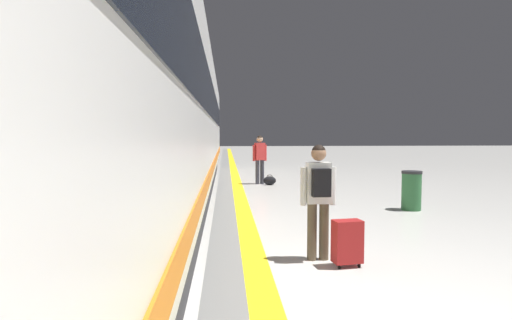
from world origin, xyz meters
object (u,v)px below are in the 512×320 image
(passenger_near, at_px, (319,192))
(duffel_bag_mid, at_px, (270,181))
(suitcase_near, at_px, (347,241))
(passenger_mid, at_px, (260,156))
(waste_bin, at_px, (411,190))
(high_speed_train, at_px, (118,89))

(passenger_near, xyz_separation_m, duffel_bag_mid, (0.23, 8.53, -0.81))
(suitcase_near, height_order, passenger_mid, passenger_mid)
(passenger_near, distance_m, suitcase_near, 0.77)
(passenger_near, height_order, passenger_mid, passenger_mid)
(suitcase_near, xyz_separation_m, passenger_mid, (-0.41, 9.14, 0.65))
(suitcase_near, relative_size, waste_bin, 0.69)
(suitcase_near, height_order, waste_bin, waste_bin)
(passenger_mid, height_order, waste_bin, passenger_mid)
(high_speed_train, relative_size, passenger_mid, 17.61)
(suitcase_near, distance_m, waste_bin, 4.76)
(suitcase_near, relative_size, passenger_mid, 0.37)
(passenger_mid, distance_m, duffel_bag_mid, 0.94)
(suitcase_near, distance_m, passenger_mid, 9.17)
(suitcase_near, height_order, duffel_bag_mid, suitcase_near)
(suitcase_near, xyz_separation_m, duffel_bag_mid, (-0.09, 8.85, -0.19))
(high_speed_train, xyz_separation_m, suitcase_near, (3.35, -1.62, -2.16))
(passenger_near, relative_size, waste_bin, 1.78)
(duffel_bag_mid, xyz_separation_m, waste_bin, (2.78, -4.92, 0.30))
(high_speed_train, xyz_separation_m, passenger_near, (3.04, -1.30, -1.54))
(waste_bin, bearing_deg, high_speed_train, -159.09)
(high_speed_train, bearing_deg, suitcase_near, -25.73)
(passenger_near, distance_m, passenger_mid, 8.82)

